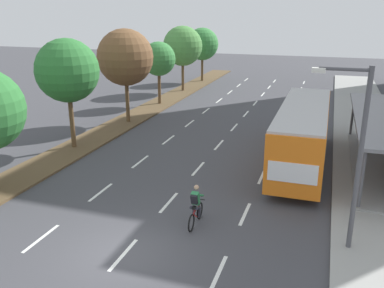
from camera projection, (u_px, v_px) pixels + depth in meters
ground_plane at (124, 254)px, 14.74m from camera, size 140.00×140.00×0.00m
median_strip at (145, 111)px, 35.26m from camera, size 2.60×52.00×0.12m
sidewalk_right at (366, 129)px, 29.98m from camera, size 4.50×52.00×0.15m
lane_divider_left at (190, 123)px, 31.68m from camera, size 0.14×46.23×0.01m
lane_divider_center at (234, 127)px, 30.63m from camera, size 0.14×46.23×0.01m
lane_divider_right at (282, 131)px, 29.58m from camera, size 0.14×46.23×0.01m
bus at (303, 129)px, 22.64m from camera, size 2.54×11.29×3.37m
cyclist at (196, 207)px, 16.52m from camera, size 0.46×1.82×1.71m
median_tree_second at (67, 71)px, 24.48m from camera, size 3.79×3.79×6.65m
median_tree_third at (125, 58)px, 30.37m from camera, size 4.16×4.16×6.93m
median_tree_fourth at (159, 59)px, 36.72m from camera, size 3.02×3.02×5.54m
median_tree_fifth at (183, 46)px, 42.62m from camera, size 4.07×4.07×6.66m
median_tree_farthest at (202, 44)px, 48.73m from camera, size 3.77×3.77×6.22m
streetlight at (355, 148)px, 13.84m from camera, size 1.91×0.24×6.50m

